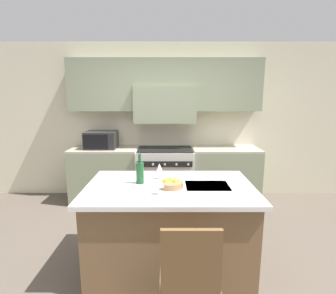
{
  "coord_description": "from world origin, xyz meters",
  "views": [
    {
      "loc": [
        0.05,
        -2.49,
        1.81
      ],
      "look_at": [
        0.03,
        0.81,
        1.16
      ],
      "focal_mm": 28.0,
      "sensor_mm": 36.0,
      "label": 1
    }
  ],
  "objects": [
    {
      "name": "back_cabinetry",
      "position": [
        0.0,
        2.13,
        1.58
      ],
      "size": [
        10.0,
        0.46,
        2.7
      ],
      "color": "beige",
      "rests_on": "ground_plane"
    },
    {
      "name": "range_stove",
      "position": [
        0.0,
        1.85,
        0.46
      ],
      "size": [
        0.95,
        0.7,
        0.92
      ],
      "color": "beige",
      "rests_on": "ground_plane"
    },
    {
      "name": "microwave",
      "position": [
        -1.08,
        1.87,
        1.07
      ],
      "size": [
        0.51,
        0.41,
        0.29
      ],
      "color": "black",
      "rests_on": "back_counter"
    },
    {
      "name": "wine_glass_far",
      "position": [
        -0.04,
        0.26,
        1.03
      ],
      "size": [
        0.08,
        0.08,
        0.18
      ],
      "color": "white",
      "rests_on": "kitchen_island"
    },
    {
      "name": "fruit_bowl",
      "position": [
        0.08,
        0.01,
        0.94
      ],
      "size": [
        0.24,
        0.24,
        0.09
      ],
      "color": "#996B47",
      "rests_on": "kitchen_island"
    },
    {
      "name": "island_chair",
      "position": [
        0.2,
        -0.86,
        0.56
      ],
      "size": [
        0.42,
        0.4,
        0.98
      ],
      "color": "brown",
      "rests_on": "ground_plane"
    },
    {
      "name": "wine_bottle",
      "position": [
        -0.24,
        0.12,
        1.03
      ],
      "size": [
        0.08,
        0.08,
        0.31
      ],
      "color": "#194723",
      "rests_on": "kitchen_island"
    },
    {
      "name": "wine_glass_near",
      "position": [
        -0.03,
        -0.19,
        1.03
      ],
      "size": [
        0.08,
        0.08,
        0.18
      ],
      "color": "white",
      "rests_on": "kitchen_island"
    },
    {
      "name": "ground_plane",
      "position": [
        0.0,
        0.0,
        0.0
      ],
      "size": [
        10.0,
        10.0,
        0.0
      ],
      "primitive_type": "plane",
      "color": "brown"
    },
    {
      "name": "kitchen_island",
      "position": [
        0.07,
        0.05,
        0.46
      ],
      "size": [
        1.7,
        1.04,
        0.91
      ],
      "color": "brown",
      "rests_on": "ground_plane"
    },
    {
      "name": "back_counter",
      "position": [
        -0.0,
        1.87,
        0.46
      ],
      "size": [
        3.19,
        0.62,
        0.93
      ],
      "color": "gray",
      "rests_on": "ground_plane"
    }
  ]
}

